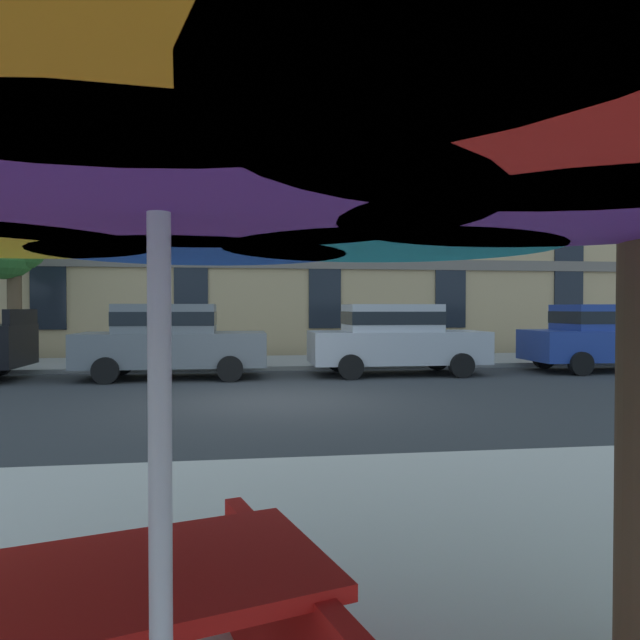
% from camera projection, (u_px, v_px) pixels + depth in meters
% --- Properties ---
extents(ground_plane, '(120.00, 120.00, 0.00)m').
position_uv_depth(ground_plane, '(276.00, 400.00, 10.53)').
color(ground_plane, '#2D3033').
extents(sidewalk_far, '(56.00, 3.60, 0.12)m').
position_uv_depth(sidewalk_far, '(262.00, 363.00, 17.26)').
color(sidewalk_far, gray).
rests_on(sidewalk_far, ground).
extents(apartment_building, '(44.63, 12.08, 19.20)m').
position_uv_depth(apartment_building, '(254.00, 127.00, 25.18)').
color(apartment_building, tan).
rests_on(apartment_building, ground).
extents(sedan_gray, '(4.40, 1.98, 1.78)m').
position_uv_depth(sedan_gray, '(171.00, 339.00, 13.85)').
color(sedan_gray, slate).
rests_on(sedan_gray, ground).
extents(sedan_silver, '(4.40, 1.98, 1.78)m').
position_uv_depth(sedan_silver, '(395.00, 337.00, 14.63)').
color(sedan_silver, '#A8AAB2').
rests_on(sedan_silver, ground).
extents(sedan_blue, '(4.40, 1.98, 1.78)m').
position_uv_depth(sedan_blue, '(607.00, 336.00, 15.44)').
color(sedan_blue, navy).
rests_on(sedan_blue, ground).
extents(street_tree_left, '(2.16, 1.95, 4.45)m').
position_uv_depth(street_tree_left, '(9.00, 247.00, 16.33)').
color(street_tree_left, brown).
rests_on(street_tree_left, ground).
extents(patio_umbrella, '(3.67, 3.67, 2.38)m').
position_uv_depth(patio_umbrella, '(158.00, 135.00, 1.46)').
color(patio_umbrella, silver).
rests_on(patio_umbrella, ground).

